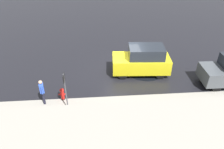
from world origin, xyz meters
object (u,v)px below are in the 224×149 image
(fire_hydrant, at_px, (62,94))
(sign_post, at_px, (65,87))
(pedestrian, at_px, (42,90))
(moving_hatchback, at_px, (142,60))

(fire_hydrant, bearing_deg, sign_post, 112.84)
(pedestrian, height_order, sign_post, sign_post)
(pedestrian, bearing_deg, sign_post, 155.87)
(moving_hatchback, bearing_deg, sign_post, 35.41)
(fire_hydrant, relative_size, pedestrian, 0.50)
(fire_hydrant, xyz_separation_m, sign_post, (-0.39, 0.92, 1.18))
(moving_hatchback, height_order, pedestrian, moving_hatchback)
(moving_hatchback, bearing_deg, fire_hydrant, 25.72)
(moving_hatchback, relative_size, pedestrian, 2.47)
(moving_hatchback, xyz_separation_m, sign_post, (4.85, 3.45, 0.55))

